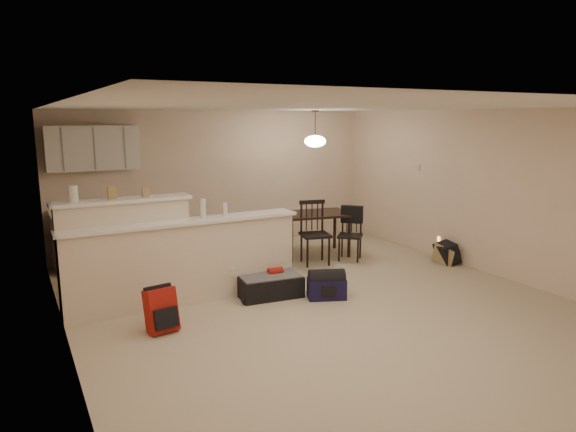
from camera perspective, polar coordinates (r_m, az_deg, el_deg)
room at (r=6.43m, az=3.77°, el=0.80°), size 7.00×7.02×2.50m
breakfast_bar at (r=6.76m, az=-13.64°, el=-4.55°), size 3.08×0.58×1.39m
upper_cabinets at (r=8.76m, az=-20.89°, el=7.08°), size 1.40×0.34×0.70m
kitchen_counter at (r=8.85m, az=-18.86°, el=-2.26°), size 1.80×0.60×0.90m
thermostat at (r=9.43m, az=14.19°, el=5.24°), size 0.02×0.12×0.12m
jar at (r=6.55m, az=-22.71°, el=2.30°), size 0.10×0.10×0.20m
cereal_box at (r=6.61m, az=-18.96°, el=2.45°), size 0.10×0.07×0.16m
small_box at (r=6.69m, az=-15.57°, el=2.56°), size 0.08×0.06×0.12m
bottle_a at (r=6.70m, az=-9.43°, el=0.83°), size 0.07×0.07×0.26m
bottle_b at (r=6.81m, az=-6.99°, el=0.72°), size 0.06×0.06×0.18m
dining_table at (r=8.91m, az=2.95°, el=-0.21°), size 1.33×1.02×0.75m
pendant_lamp at (r=8.76m, az=3.03°, el=8.36°), size 0.36×0.36×0.62m
dining_chair_near at (r=8.39m, az=3.04°, el=-1.91°), size 0.54×0.53×1.04m
dining_chair_far at (r=8.69m, az=6.91°, el=-2.03°), size 0.53×0.53×0.89m
suitcase at (r=7.00m, az=-2.11°, el=-7.74°), size 0.88×0.62×0.28m
red_backpack at (r=6.02m, az=-13.92°, el=-10.12°), size 0.35×0.25×0.49m
navy_duffel at (r=6.91m, az=4.31°, el=-8.02°), size 0.57×0.44×0.27m
black_daypack at (r=8.90m, az=17.25°, el=-3.97°), size 0.36×0.44×0.33m
cardboard_sheet at (r=8.79m, az=16.83°, el=-4.24°), size 0.06×0.40×0.30m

